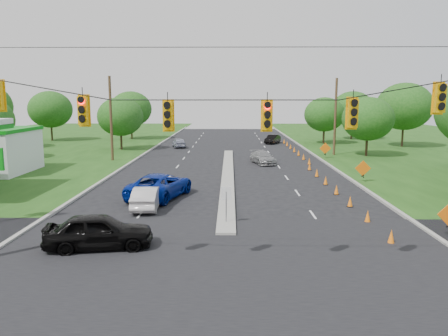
{
  "coord_description": "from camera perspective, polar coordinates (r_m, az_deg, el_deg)",
  "views": [
    {
      "loc": [
        0.2,
        -16.47,
        6.65
      ],
      "look_at": [
        -0.14,
        7.65,
        2.8
      ],
      "focal_mm": 35.0,
      "sensor_mm": 36.0,
      "label": 1
    }
  ],
  "objects": [
    {
      "name": "ground",
      "position": [
        17.77,
        0.1,
        -12.92
      ],
      "size": [
        160.0,
        160.0,
        0.0
      ],
      "primitive_type": "plane",
      "color": "black",
      "rests_on": "ground"
    },
    {
      "name": "cross_street",
      "position": [
        17.77,
        0.1,
        -12.92
      ],
      "size": [
        160.0,
        14.0,
        0.02
      ],
      "primitive_type": "cube",
      "color": "black",
      "rests_on": "ground"
    },
    {
      "name": "curb_left",
      "position": [
        48.06,
        -11.57,
        0.93
      ],
      "size": [
        0.25,
        110.0,
        0.16
      ],
      "primitive_type": "cube",
      "color": "gray",
      "rests_on": "ground"
    },
    {
      "name": "curb_right",
      "position": [
        47.98,
        12.72,
        0.88
      ],
      "size": [
        0.25,
        110.0,
        0.16
      ],
      "primitive_type": "cube",
      "color": "gray",
      "rests_on": "ground"
    },
    {
      "name": "median",
      "position": [
        38.06,
        0.5,
        -1.0
      ],
      "size": [
        1.0,
        34.0,
        0.18
      ],
      "primitive_type": "cube",
      "color": "gray",
      "rests_on": "ground"
    },
    {
      "name": "median_sign",
      "position": [
        23.06,
        0.29,
        -3.93
      ],
      "size": [
        0.55,
        0.06,
        2.05
      ],
      "color": "gray",
      "rests_on": "ground"
    },
    {
      "name": "signal_span",
      "position": [
        15.56,
        -0.12,
        2.87
      ],
      "size": [
        25.6,
        0.32,
        9.0
      ],
      "color": "#422D1C",
      "rests_on": "ground"
    },
    {
      "name": "utility_pole_far_left",
      "position": [
        48.23,
        -14.54,
        6.23
      ],
      "size": [
        0.28,
        0.28,
        9.0
      ],
      "primitive_type": "cylinder",
      "color": "#422D1C",
      "rests_on": "ground"
    },
    {
      "name": "utility_pole_far_right",
      "position": [
        52.96,
        14.34,
        6.46
      ],
      "size": [
        0.28,
        0.28,
        9.0
      ],
      "primitive_type": "cylinder",
      "color": "#422D1C",
      "rests_on": "ground"
    },
    {
      "name": "cone_0",
      "position": [
        21.78,
        21.0,
        -8.37
      ],
      "size": [
        0.32,
        0.32,
        0.7
      ],
      "primitive_type": "cone",
      "color": "orange",
      "rests_on": "ground"
    },
    {
      "name": "cone_1",
      "position": [
        24.96,
        18.25,
        -6.02
      ],
      "size": [
        0.32,
        0.32,
        0.7
      ],
      "primitive_type": "cone",
      "color": "orange",
      "rests_on": "ground"
    },
    {
      "name": "cone_2",
      "position": [
        28.21,
        16.14,
        -4.2
      ],
      "size": [
        0.32,
        0.32,
        0.7
      ],
      "primitive_type": "cone",
      "color": "orange",
      "rests_on": "ground"
    },
    {
      "name": "cone_3",
      "position": [
        31.52,
        14.48,
        -2.75
      ],
      "size": [
        0.32,
        0.32,
        0.7
      ],
      "primitive_type": "cone",
      "color": "orange",
      "rests_on": "ground"
    },
    {
      "name": "cone_4",
      "position": [
        34.86,
        13.14,
        -1.58
      ],
      "size": [
        0.32,
        0.32,
        0.7
      ],
      "primitive_type": "cone",
      "color": "orange",
      "rests_on": "ground"
    },
    {
      "name": "cone_5",
      "position": [
        38.24,
        12.04,
        -0.62
      ],
      "size": [
        0.32,
        0.32,
        0.7
      ],
      "primitive_type": "cone",
      "color": "orange",
      "rests_on": "ground"
    },
    {
      "name": "cone_6",
      "position": [
        41.63,
        11.11,
        0.19
      ],
      "size": [
        0.32,
        0.32,
        0.7
      ],
      "primitive_type": "cone",
      "color": "orange",
      "rests_on": "ground"
    },
    {
      "name": "cone_7",
      "position": [
        45.14,
        11.08,
        0.88
      ],
      "size": [
        0.32,
        0.32,
        0.7
      ],
      "primitive_type": "cone",
      "color": "orange",
      "rests_on": "ground"
    },
    {
      "name": "cone_8",
      "position": [
        48.56,
        10.35,
        1.47
      ],
      "size": [
        0.32,
        0.32,
        0.7
      ],
      "primitive_type": "cone",
      "color": "orange",
      "rests_on": "ground"
    },
    {
      "name": "cone_9",
      "position": [
        51.99,
        9.72,
        1.98
      ],
      "size": [
        0.32,
        0.32,
        0.7
      ],
      "primitive_type": "cone",
      "color": "orange",
      "rests_on": "ground"
    },
    {
      "name": "cone_10",
      "position": [
        55.42,
        9.17,
        2.43
      ],
      "size": [
        0.32,
        0.32,
        0.7
      ],
      "primitive_type": "cone",
      "color": "orange",
      "rests_on": "ground"
    },
    {
      "name": "cone_11",
      "position": [
        58.87,
        8.68,
        2.82
      ],
      "size": [
        0.32,
        0.32,
        0.7
      ],
      "primitive_type": "cone",
      "color": "orange",
      "rests_on": "ground"
    },
    {
      "name": "cone_12",
      "position": [
        62.32,
        8.25,
        3.17
      ],
      "size": [
        0.32,
        0.32,
        0.7
      ],
      "primitive_type": "cone",
      "color": "orange",
      "rests_on": "ground"
    },
    {
      "name": "cone_13",
      "position": [
        65.77,
        7.86,
        3.49
      ],
      "size": [
        0.32,
        0.32,
        0.7
      ],
      "primitive_type": "cone",
      "color": "orange",
      "rests_on": "ground"
    },
    {
      "name": "work_sign_1",
      "position": [
        36.49,
        17.69,
        -0.13
      ],
      "size": [
        1.27,
        0.58,
        1.37
      ],
      "color": "black",
      "rests_on": "ground"
    },
    {
      "name": "work_sign_2",
      "position": [
        49.93,
        13.08,
        2.44
      ],
      "size": [
        1.27,
        0.58,
        1.37
      ],
      "color": "black",
      "rests_on": "ground"
    },
    {
      "name": "tree_4",
      "position": [
        74.07,
        -21.74,
        7.12
      ],
      "size": [
        6.72,
        6.72,
        7.84
      ],
      "color": "black",
      "rests_on": "ground"
    },
    {
      "name": "tree_5",
      "position": [
        58.28,
        -13.38,
        6.55
      ],
      "size": [
        5.88,
        5.88,
        6.86
      ],
      "color": "black",
      "rests_on": "ground"
    },
    {
      "name": "tree_6",
      "position": [
        73.31,
        -12.06,
        7.55
      ],
      "size": [
        6.72,
        6.72,
        7.84
      ],
      "color": "black",
      "rests_on": "ground"
    },
    {
      "name": "tree_9",
      "position": [
        52.94,
        18.29,
        6.11
      ],
      "size": [
        5.88,
        5.88,
        6.86
      ],
      "color": "black",
      "rests_on": "ground"
    },
    {
      "name": "tree_10",
      "position": [
        64.99,
        22.5,
        7.44
      ],
      "size": [
        7.56,
        7.56,
        8.82
      ],
      "color": "black",
      "rests_on": "ground"
    },
    {
      "name": "tree_11",
      "position": [
        74.18,
        16.44,
        7.4
      ],
      "size": [
        6.72,
        6.72,
        7.84
      ],
      "color": "black",
      "rests_on": "ground"
    },
    {
      "name": "tree_12",
      "position": [
        65.97,
        12.98,
        6.83
      ],
      "size": [
        5.88,
        5.88,
        6.86
      ],
      "color": "black",
      "rests_on": "ground"
    },
    {
      "name": "black_sedan",
      "position": [
        20.4,
        -16.0,
        -7.95
      ],
      "size": [
        4.97,
        2.62,
        1.61
      ],
      "primitive_type": "imported",
      "rotation": [
        0.0,
        0.0,
        1.73
      ],
      "color": "black",
      "rests_on": "ground"
    },
    {
      "name": "white_sedan",
      "position": [
        27.08,
        -10.01,
        -3.79
      ],
      "size": [
        1.63,
        4.24,
        1.38
      ],
      "primitive_type": "imported",
      "rotation": [
        0.0,
        0.0,
        3.18
      ],
      "color": "silver",
      "rests_on": "ground"
    },
    {
      "name": "blue_pickup",
      "position": [
        29.83,
        -8.32,
        -2.27
      ],
      "size": [
        4.35,
        6.56,
        1.67
      ],
      "primitive_type": "imported",
      "rotation": [
        0.0,
        0.0,
        2.86
      ],
      "color": "navy",
      "rests_on": "ground"
    },
    {
      "name": "silver_car_far",
      "position": [
        45.09,
        5.09,
        1.38
      ],
      "size": [
        2.84,
        4.74,
        1.29
      ],
      "primitive_type": "imported",
      "rotation": [
        0.0,
        0.0,
        0.25
      ],
      "color": "gray",
      "rests_on": "ground"
    },
    {
      "name": "silver_car_oncoming",
      "position": [
        60.25,
        -5.91,
        3.32
      ],
      "size": [
        2.45,
        4.17,
        1.33
      ],
      "primitive_type": "imported",
      "rotation": [
        0.0,
        0.0,
        3.38
      ],
      "color": "#8B8FA2",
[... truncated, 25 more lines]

